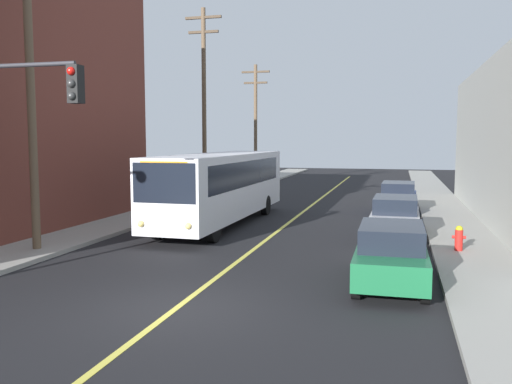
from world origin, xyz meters
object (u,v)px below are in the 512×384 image
city_bus (222,184)px  utility_pole_mid (204,95)px  utility_pole_near (30,66)px  fire_hydrant (459,238)px  parked_car_silver (395,217)px  utility_pole_far (256,118)px  parked_car_blue (398,197)px  parked_car_green (391,254)px  traffic_signal_left_corner (14,123)px

city_bus → utility_pole_mid: utility_pole_mid is taller
utility_pole_near → fire_hydrant: size_ratio=13.28×
parked_car_silver → utility_pole_far: (-11.69, 22.78, 4.75)m
parked_car_blue → utility_pole_mid: 14.18m
parked_car_green → utility_pole_mid: utility_pole_mid is taller
utility_pole_near → traffic_signal_left_corner: (1.60, -2.89, -1.94)m
utility_pole_near → utility_pole_far: size_ratio=1.13×
traffic_signal_left_corner → fire_hydrant: size_ratio=7.14×
utility_pole_far → parked_car_green: bearing=-68.7°
city_bus → fire_hydrant: 10.62m
parked_car_blue → parked_car_green: bearing=-90.6°
city_bus → parked_car_green: size_ratio=2.76×
fire_hydrant → traffic_signal_left_corner: bearing=-153.2°
utility_pole_mid → utility_pole_far: bearing=87.8°
utility_pole_far → fire_hydrant: bearing=-61.6°
parked_car_blue → parked_car_silver: bearing=-90.8°
parked_car_blue → fire_hydrant: 10.22m
parked_car_green → parked_car_blue: bearing=89.4°
utility_pole_near → utility_pole_far: 28.77m
city_bus → parked_car_blue: (7.72, 5.88, -0.98)m
city_bus → parked_car_silver: bearing=-10.8°
city_bus → utility_pole_far: bearing=100.8°
parked_car_silver → parked_car_blue: size_ratio=1.00×
parked_car_green → utility_pole_far: bearing=111.3°
city_bus → traffic_signal_left_corner: (-2.56, -10.33, 2.49)m
fire_hydrant → parked_car_green: bearing=-115.7°
parked_car_silver → parked_car_blue: bearing=89.2°
parked_car_blue → utility_pole_near: bearing=-131.7°
parked_car_blue → traffic_signal_left_corner: size_ratio=0.74×
utility_pole_far → utility_pole_near: bearing=-90.2°
parked_car_blue → utility_pole_mid: (-12.23, 4.17, 5.83)m
traffic_signal_left_corner → utility_pole_mid: bearing=95.5°
city_bus → utility_pole_near: bearing=-119.2°
traffic_signal_left_corner → utility_pole_near: bearing=119.1°
utility_pole_mid → utility_pole_far: 11.33m
utility_pole_mid → utility_pole_far: size_ratio=1.21×
parked_car_green → utility_pole_near: utility_pole_near is taller
parked_car_blue → utility_pole_mid: utility_pole_mid is taller
parked_car_blue → utility_pole_near: (-11.88, -13.32, 5.41)m
utility_pole_near → utility_pole_far: (0.09, 28.76, -0.65)m
parked_car_silver → utility_pole_near: size_ratio=0.40×
utility_pole_near → utility_pole_mid: utility_pole_mid is taller
utility_pole_mid → city_bus: bearing=-65.8°
parked_car_silver → city_bus: bearing=169.2°
parked_car_blue → utility_pole_far: size_ratio=0.45×
utility_pole_near → parked_car_green: bearing=-5.5°
parked_car_blue → fire_hydrant: size_ratio=5.30×
city_bus → utility_pole_far: utility_pole_far is taller
parked_car_blue → traffic_signal_left_corner: 19.50m
parked_car_green → parked_car_blue: (0.15, 14.45, 0.00)m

